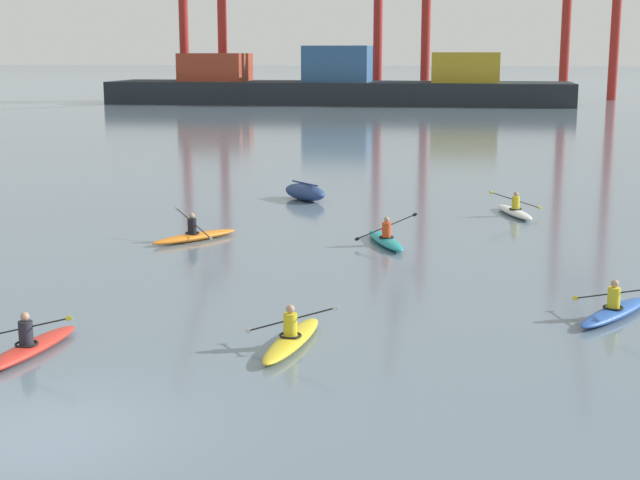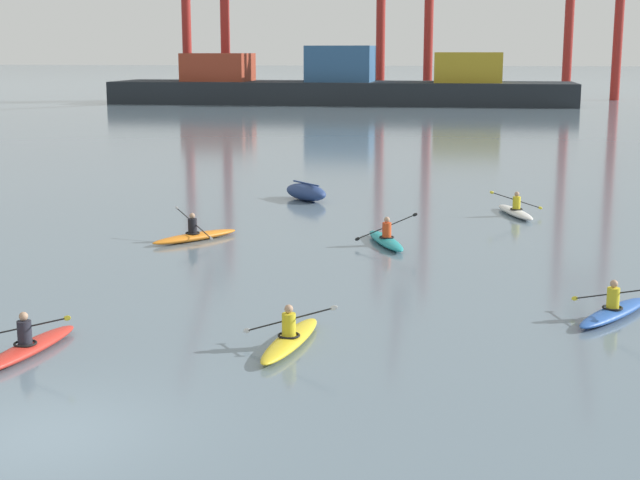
{
  "view_description": "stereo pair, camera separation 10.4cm",
  "coord_description": "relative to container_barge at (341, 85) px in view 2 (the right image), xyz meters",
  "views": [
    {
      "loc": [
        6.78,
        -13.7,
        6.29
      ],
      "look_at": [
        2.43,
        14.04,
        0.6
      ],
      "focal_mm": 52.43,
      "sensor_mm": 36.0,
      "label": 1
    },
    {
      "loc": [
        6.88,
        -13.68,
        6.29
      ],
      "look_at": [
        2.43,
        14.04,
        0.6
      ],
      "focal_mm": 52.43,
      "sensor_mm": 36.0,
      "label": 2
    }
  ],
  "objects": [
    {
      "name": "kayak_red",
      "position": [
        6.55,
        -95.64,
        -2.09
      ],
      "size": [
        2.21,
        3.45,
        0.97
      ],
      "color": "red",
      "rests_on": "ground"
    },
    {
      "name": "capsized_dinghy",
      "position": [
        8.74,
        -74.2,
        -1.91
      ],
      "size": [
        2.58,
        2.65,
        0.76
      ],
      "color": "navy",
      "rests_on": "ground"
    },
    {
      "name": "kayak_orange",
      "position": [
        6.53,
        -83.38,
        -2.09
      ],
      "size": [
        2.56,
        3.06,
        1.08
      ],
      "color": "orange",
      "rests_on": "ground"
    },
    {
      "name": "kayak_teal",
      "position": [
        12.98,
        -83.05,
        -2.09
      ],
      "size": [
        2.04,
        3.38,
        1.06
      ],
      "color": "teal",
      "rests_on": "ground"
    },
    {
      "name": "ground_plane",
      "position": [
        8.75,
        -99.59,
        -2.26
      ],
      "size": [
        800.0,
        800.0,
        0.0
      ],
      "primitive_type": "plane",
      "color": "slate"
    },
    {
      "name": "kayak_yellow",
      "position": [
        11.91,
        -94.2,
        -2.09
      ],
      "size": [
        2.18,
        3.45,
        1.03
      ],
      "color": "yellow",
      "rests_on": "ground"
    },
    {
      "name": "kayak_blue",
      "position": [
        19.17,
        -90.81,
        -2.09
      ],
      "size": [
        2.34,
        3.19,
        0.99
      ],
      "color": "#2856B2",
      "rests_on": "ground"
    },
    {
      "name": "kayak_white",
      "position": [
        17.46,
        -76.68,
        -2.09
      ],
      "size": [
        2.1,
        3.42,
        1.02
      ],
      "color": "silver",
      "rests_on": "ground"
    },
    {
      "name": "container_barge",
      "position": [
        0.0,
        0.0,
        0.0
      ],
      "size": [
        55.37,
        10.7,
        6.92
      ],
      "color": "#1E2328",
      "rests_on": "ground"
    }
  ]
}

